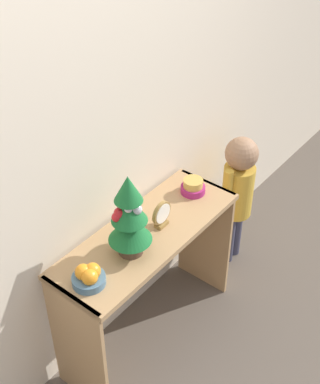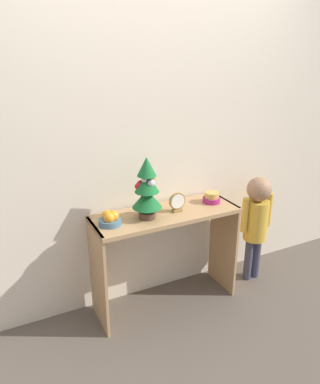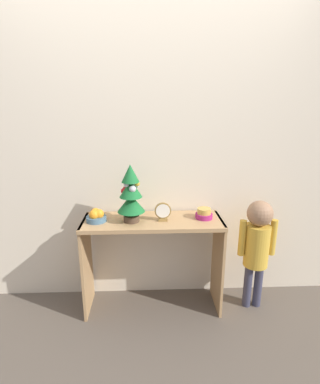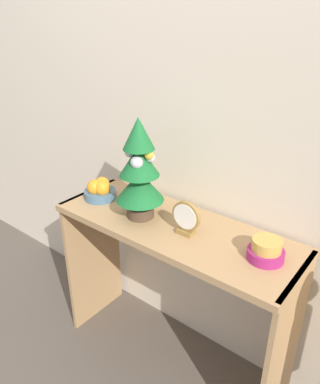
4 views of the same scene
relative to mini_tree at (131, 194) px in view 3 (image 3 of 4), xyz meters
name	(u,v)px [view 3 (image 3 of 4)]	position (x,y,z in m)	size (l,w,h in m)	color
ground_plane	(154,321)	(0.16, -0.17, -1.00)	(12.00, 12.00, 0.00)	brown
back_wall	(152,154)	(0.16, 0.27, 0.25)	(7.00, 0.05, 2.50)	beige
console_table	(153,242)	(0.16, 0.03, -0.41)	(1.08, 0.39, 0.78)	tan
mini_tree	(131,194)	(0.00, 0.00, 0.00)	(0.21, 0.21, 0.44)	#4C3828
fruit_bowl	(96,216)	(-0.27, 0.01, -0.18)	(0.15, 0.15, 0.10)	#476B84
singing_bowl	(204,214)	(0.56, 0.04, -0.18)	(0.13, 0.13, 0.08)	#9E2366
desk_clock	(163,212)	(0.24, 0.00, -0.15)	(0.13, 0.04, 0.15)	olive
child_figure	(257,241)	(0.99, 0.00, -0.40)	(0.30, 0.20, 0.93)	#38384C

